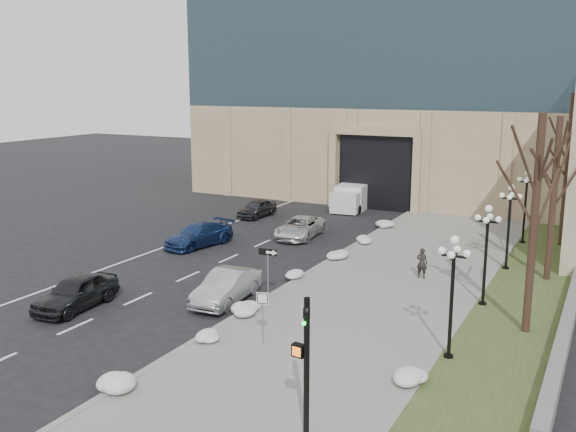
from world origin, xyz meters
name	(u,v)px	position (x,y,z in m)	size (l,w,h in m)	color
ground	(170,378)	(0.00, 0.00, 0.00)	(160.00, 160.00, 0.00)	black
sidewalk	(393,282)	(3.50, 14.00, 0.06)	(9.00, 40.00, 0.12)	gray
curb	(314,270)	(-1.00, 14.00, 0.07)	(0.30, 40.00, 0.14)	gray
grass_strip	(526,301)	(10.00, 14.00, 0.05)	(4.00, 40.00, 0.10)	#334321
stone_wall	(576,289)	(12.00, 16.00, 0.35)	(0.50, 30.00, 0.70)	slate
car_a	(76,292)	(-8.15, 3.73, 0.77)	(1.81, 4.49, 1.53)	black
car_b	(227,287)	(-2.50, 7.59, 0.75)	(1.59, 4.56, 1.50)	#999CA0
car_c	(199,235)	(-9.75, 15.64, 0.71)	(1.99, 4.90, 1.42)	navy
car_d	(300,227)	(-5.10, 20.60, 0.67)	(2.22, 4.82, 1.34)	silver
car_e	(257,208)	(-10.94, 25.00, 0.66)	(1.57, 3.90, 1.33)	#2E2D32
pedestrian	(422,263)	(4.67, 15.15, 0.92)	(0.58, 0.38, 1.60)	black
box_truck	(354,196)	(-5.64, 31.64, 0.98)	(2.84, 6.57, 2.02)	silver
one_way_sign	(271,259)	(-0.61, 8.46, 2.14)	(0.97, 0.27, 2.59)	slate
keep_sign	(263,307)	(1.57, 3.86, 1.63)	(0.46, 0.19, 2.22)	slate
traffic_signal	(305,371)	(5.92, -1.36, 2.15)	(0.74, 0.98, 4.32)	black
snow_clump_a	(116,389)	(-0.67, -1.95, 0.30)	(1.10, 1.60, 0.36)	silver
snow_clump_b	(201,336)	(-0.78, 3.05, 0.30)	(1.10, 1.60, 0.36)	silver
snow_clump_c	(249,310)	(-0.61, 6.42, 0.30)	(1.10, 1.60, 0.36)	silver
snow_clump_d	(297,278)	(-0.83, 11.65, 0.30)	(1.10, 1.60, 0.36)	silver
snow_clump_e	(335,257)	(-0.67, 16.20, 0.30)	(1.10, 1.60, 0.36)	silver
snow_clump_f	(362,240)	(-0.75, 20.61, 0.30)	(1.10, 1.60, 0.36)	silver
snow_clump_g	(384,226)	(-0.86, 25.29, 0.30)	(1.10, 1.60, 0.36)	silver
snow_clump_h	(414,376)	(7.72, 3.51, 0.30)	(1.10, 1.60, 0.36)	silver
lamppost_a	(453,281)	(8.30, 6.00, 3.07)	(1.18, 1.18, 4.76)	black
lamppost_b	(487,242)	(8.30, 12.50, 3.07)	(1.18, 1.18, 4.76)	black
lamppost_c	(509,216)	(8.30, 19.00, 3.07)	(1.18, 1.18, 4.76)	black
lamppost_d	(526,197)	(8.30, 25.50, 3.07)	(1.18, 1.18, 4.76)	black
tree_near	(536,194)	(10.50, 10.00, 5.83)	(3.20, 3.20, 9.00)	black
tree_mid	(555,176)	(10.50, 18.00, 5.50)	(3.20, 3.20, 8.50)	black
tree_far	(569,149)	(10.50, 26.00, 6.15)	(3.20, 3.20, 9.50)	black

